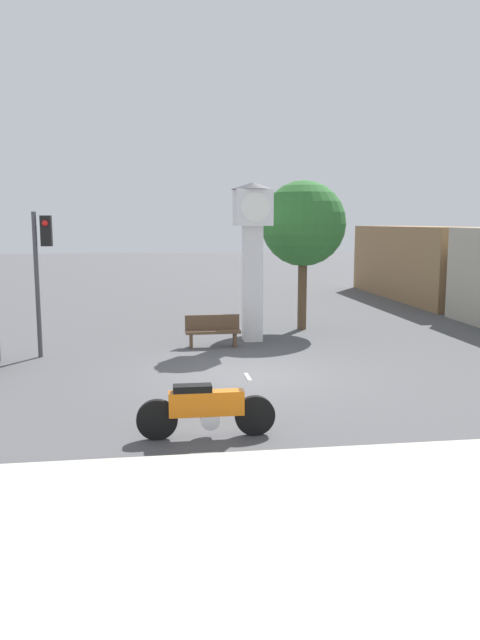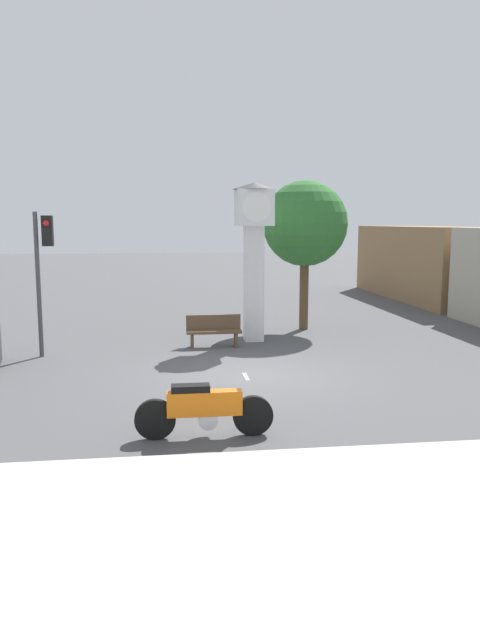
% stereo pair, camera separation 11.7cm
% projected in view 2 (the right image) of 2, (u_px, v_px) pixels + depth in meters
% --- Properties ---
extents(ground_plane, '(120.00, 120.00, 0.00)m').
position_uv_depth(ground_plane, '(248.00, 375.00, 14.82)').
color(ground_plane, '#4C4C4F').
extents(sidewalk_strip, '(36.00, 6.00, 0.10)m').
position_uv_depth(sidewalk_strip, '(356.00, 551.00, 6.81)').
color(sidewalk_strip, '#BCB7A8').
rests_on(sidewalk_strip, ground_plane).
extents(motorcycle, '(2.34, 0.51, 1.03)m').
position_uv_depth(motorcycle, '(204.00, 409.00, 10.48)').
color(motorcycle, black).
rests_on(motorcycle, ground_plane).
extents(clock_tower, '(1.28, 1.28, 4.76)m').
position_uv_depth(clock_tower, '(254.00, 237.00, 18.68)').
color(clock_tower, white).
rests_on(clock_tower, ground_plane).
extents(freight_train, '(2.80, 21.39, 3.40)m').
position_uv_depth(freight_train, '(480.00, 272.00, 24.15)').
color(freight_train, '#ADA393').
rests_on(freight_train, ground_plane).
extents(traffic_light, '(0.50, 0.35, 3.87)m').
position_uv_depth(traffic_light, '(43.00, 258.00, 16.48)').
color(traffic_light, '#47474C').
rests_on(traffic_light, ground_plane).
extents(street_tree, '(2.82, 2.82, 4.97)m').
position_uv_depth(street_tree, '(305.00, 224.00, 20.64)').
color(street_tree, brown).
rests_on(street_tree, ground_plane).
extents(bench, '(1.60, 0.44, 0.92)m').
position_uv_depth(bench, '(214.00, 330.00, 18.18)').
color(bench, brown).
rests_on(bench, ground_plane).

